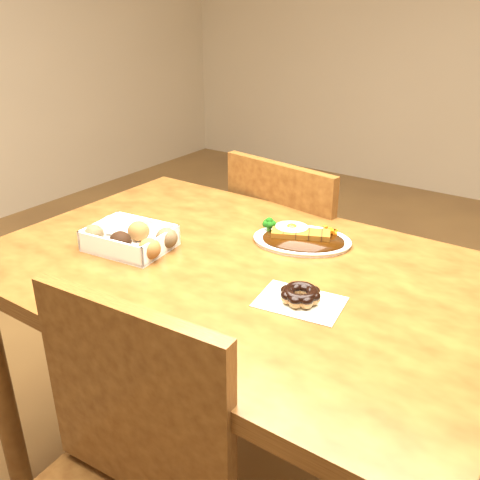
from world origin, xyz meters
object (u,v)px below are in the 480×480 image
Objects in this scene: chair_far at (300,268)px; donut_box at (130,237)px; katsu_curry_plate at (301,238)px; pon_de_ring at (300,295)px; table at (239,302)px.

chair_far is 0.70m from donut_box.
katsu_curry_plate is 0.30m from pon_de_ring.
pon_de_ring is (0.20, -0.06, 0.12)m from table.
donut_box is at bearing -178.57° from pon_de_ring.
table is at bearing 161.93° from pon_de_ring.
donut_box is at bearing 84.28° from chair_far.
katsu_curry_plate is (0.05, 0.19, 0.11)m from table.
table is 1.38× the size of chair_far.
donut_box is (-0.28, -0.08, 0.13)m from table.
katsu_curry_plate is at bearing 125.71° from chair_far.
chair_far is at bearing 118.20° from pon_de_ring.
chair_far is 0.48m from katsu_curry_plate.
chair_far is at bearing 76.16° from donut_box.
pon_de_ring is at bearing -18.07° from table.
katsu_curry_plate is 1.23× the size of donut_box.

